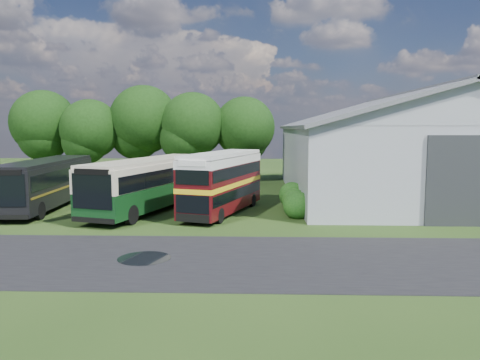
{
  "coord_description": "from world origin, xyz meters",
  "views": [
    {
      "loc": [
        3.08,
        -21.71,
        5.39
      ],
      "look_at": [
        2.11,
        8.0,
        2.06
      ],
      "focal_mm": 35.0,
      "sensor_mm": 36.0,
      "label": 1
    }
  ],
  "objects_px": {
    "storage_shed": "(405,143)",
    "bus_dark_single": "(46,182)",
    "bus_green_single": "(150,183)",
    "bus_maroon_double": "(223,183)"
  },
  "relations": [
    {
      "from": "storage_shed",
      "to": "bus_dark_single",
      "type": "height_order",
      "value": "storage_shed"
    },
    {
      "from": "bus_maroon_double",
      "to": "bus_dark_single",
      "type": "xyz_separation_m",
      "value": [
        -12.03,
        1.61,
        -0.21
      ]
    },
    {
      "from": "storage_shed",
      "to": "bus_maroon_double",
      "type": "height_order",
      "value": "storage_shed"
    },
    {
      "from": "storage_shed",
      "to": "bus_dark_single",
      "type": "distance_m",
      "value": 27.02
    },
    {
      "from": "storage_shed",
      "to": "bus_dark_single",
      "type": "xyz_separation_m",
      "value": [
        -26.01,
        -6.88,
        -2.44
      ]
    },
    {
      "from": "storage_shed",
      "to": "bus_green_single",
      "type": "bearing_deg",
      "value": -157.77
    },
    {
      "from": "storage_shed",
      "to": "bus_green_single",
      "type": "height_order",
      "value": "storage_shed"
    },
    {
      "from": "bus_green_single",
      "to": "bus_maroon_double",
      "type": "height_order",
      "value": "bus_maroon_double"
    },
    {
      "from": "bus_green_single",
      "to": "bus_dark_single",
      "type": "distance_m",
      "value": 7.27
    },
    {
      "from": "storage_shed",
      "to": "bus_green_single",
      "type": "xyz_separation_m",
      "value": [
        -18.79,
        -7.68,
        -2.37
      ]
    }
  ]
}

